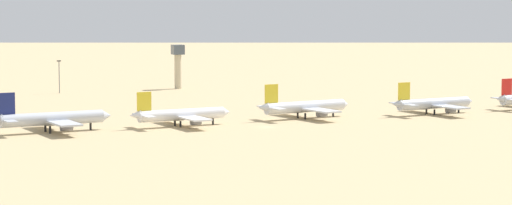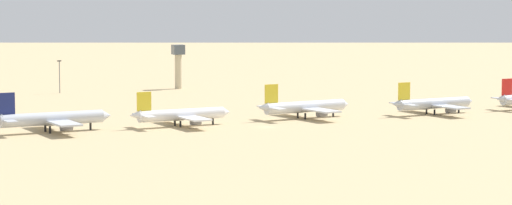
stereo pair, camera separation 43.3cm
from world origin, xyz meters
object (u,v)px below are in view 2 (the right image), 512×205
parked_jet_yellow_2 (180,115)px  parked_jet_yellow_4 (433,104)px  parked_jet_navy_1 (51,119)px  parked_jet_yellow_3 (304,107)px  light_pole_mid (60,74)px  control_tower (178,62)px

parked_jet_yellow_2 → parked_jet_yellow_4: 93.56m
parked_jet_navy_1 → parked_jet_yellow_3: bearing=-2.9°
parked_jet_yellow_2 → parked_jet_yellow_3: 46.39m
parked_jet_navy_1 → parked_jet_yellow_4: (134.83, 2.68, -0.28)m
parked_jet_yellow_2 → parked_jet_yellow_4: size_ratio=0.98×
light_pole_mid → parked_jet_yellow_3: bearing=-64.7°
parked_jet_yellow_4 → parked_jet_yellow_2: bearing=173.1°
parked_jet_navy_1 → light_pole_mid: 137.85m
parked_jet_yellow_2 → parked_jet_yellow_3: size_ratio=0.95×
parked_jet_navy_1 → parked_jet_yellow_3: parked_jet_navy_1 is taller
parked_jet_yellow_3 → parked_jet_yellow_4: 47.83m
parked_jet_navy_1 → light_pole_mid: bearing=71.2°
parked_jet_yellow_3 → light_pole_mid: (-60.51, 128.06, 4.31)m
control_tower → parked_jet_yellow_3: bearing=-87.6°
control_tower → parked_jet_yellow_4: bearing=-68.7°
parked_jet_yellow_2 → light_pole_mid: (-14.60, 134.75, 4.53)m
parked_jet_yellow_3 → control_tower: (-5.65, 131.96, 8.10)m
light_pole_mid → parked_jet_yellow_2: bearing=-83.8°
parked_jet_yellow_2 → control_tower: 144.62m
parked_jet_yellow_2 → parked_jet_navy_1: bearing=173.3°
parked_jet_yellow_2 → light_pole_mid: light_pole_mid is taller
parked_jet_yellow_3 → light_pole_mid: light_pole_mid is taller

